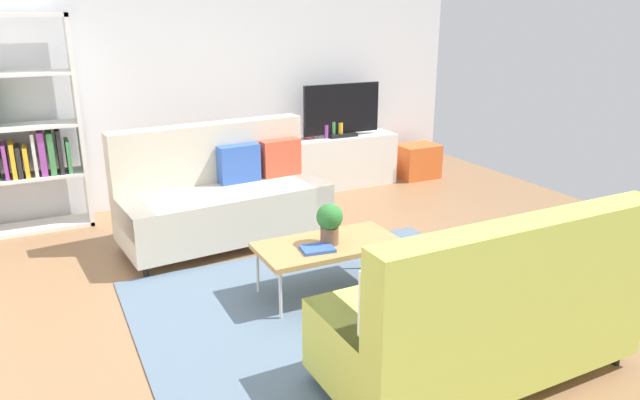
# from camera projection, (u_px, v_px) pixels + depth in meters

# --- Properties ---
(ground_plane) EXTENTS (7.68, 7.68, 0.00)m
(ground_plane) POSITION_uv_depth(u_px,v_px,m) (311.00, 290.00, 4.66)
(ground_plane) COLOR #936B47
(wall_far) EXTENTS (6.40, 0.12, 2.90)m
(wall_far) POSITION_uv_depth(u_px,v_px,m) (204.00, 72.00, 6.60)
(wall_far) COLOR silver
(wall_far) RESTS_ON ground_plane
(area_rug) EXTENTS (2.90, 2.20, 0.01)m
(area_rug) POSITION_uv_depth(u_px,v_px,m) (334.00, 304.00, 4.44)
(area_rug) COLOR slate
(area_rug) RESTS_ON ground_plane
(couch_beige) EXTENTS (1.97, 1.01, 1.10)m
(couch_beige) POSITION_uv_depth(u_px,v_px,m) (223.00, 196.00, 5.54)
(couch_beige) COLOR beige
(couch_beige) RESTS_ON ground_plane
(couch_green) EXTENTS (1.91, 0.87, 1.10)m
(couch_green) POSITION_uv_depth(u_px,v_px,m) (484.00, 314.00, 3.40)
(couch_green) COLOR #C1CC51
(couch_green) RESTS_ON ground_plane
(coffee_table) EXTENTS (1.10, 0.56, 0.42)m
(coffee_table) POSITION_uv_depth(u_px,v_px,m) (328.00, 246.00, 4.51)
(coffee_table) COLOR #B7844C
(coffee_table) RESTS_ON ground_plane
(tv_console) EXTENTS (1.40, 0.44, 0.64)m
(tv_console) POSITION_uv_depth(u_px,v_px,m) (340.00, 161.00, 7.32)
(tv_console) COLOR silver
(tv_console) RESTS_ON ground_plane
(tv) EXTENTS (1.00, 0.20, 0.64)m
(tv) POSITION_uv_depth(u_px,v_px,m) (342.00, 111.00, 7.11)
(tv) COLOR black
(tv) RESTS_ON tv_console
(bookshelf) EXTENTS (1.10, 0.36, 2.10)m
(bookshelf) POSITION_uv_depth(u_px,v_px,m) (17.00, 134.00, 5.65)
(bookshelf) COLOR white
(bookshelf) RESTS_ON ground_plane
(storage_trunk) EXTENTS (0.52, 0.40, 0.44)m
(storage_trunk) POSITION_uv_depth(u_px,v_px,m) (417.00, 161.00, 7.73)
(storage_trunk) COLOR orange
(storage_trunk) RESTS_ON ground_plane
(potted_plant) EXTENTS (0.20, 0.20, 0.32)m
(potted_plant) POSITION_uv_depth(u_px,v_px,m) (330.00, 221.00, 4.43)
(potted_plant) COLOR brown
(potted_plant) RESTS_ON coffee_table
(table_book_0) EXTENTS (0.26, 0.21, 0.02)m
(table_book_0) POSITION_uv_depth(u_px,v_px,m) (317.00, 249.00, 4.36)
(table_book_0) COLOR #3359B2
(table_book_0) RESTS_ON coffee_table
(vase_0) EXTENTS (0.11, 0.11, 0.13)m
(vase_0) POSITION_uv_depth(u_px,v_px,m) (296.00, 134.00, 7.00)
(vase_0) COLOR silver
(vase_0) RESTS_ON tv_console
(vase_1) EXTENTS (0.13, 0.13, 0.17)m
(vase_1) POSITION_uv_depth(u_px,v_px,m) (309.00, 131.00, 7.07)
(vase_1) COLOR #B24C4C
(vase_1) RESTS_ON tv_console
(bottle_0) EXTENTS (0.05, 0.05, 0.16)m
(bottle_0) POSITION_uv_depth(u_px,v_px,m) (326.00, 132.00, 7.07)
(bottle_0) COLOR purple
(bottle_0) RESTS_ON tv_console
(bottle_1) EXTENTS (0.05, 0.05, 0.19)m
(bottle_1) POSITION_uv_depth(u_px,v_px,m) (334.00, 130.00, 7.11)
(bottle_1) COLOR #3F8C4C
(bottle_1) RESTS_ON tv_console
(bottle_2) EXTENTS (0.06, 0.06, 0.17)m
(bottle_2) POSITION_uv_depth(u_px,v_px,m) (340.00, 130.00, 7.15)
(bottle_2) COLOR gold
(bottle_2) RESTS_ON tv_console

